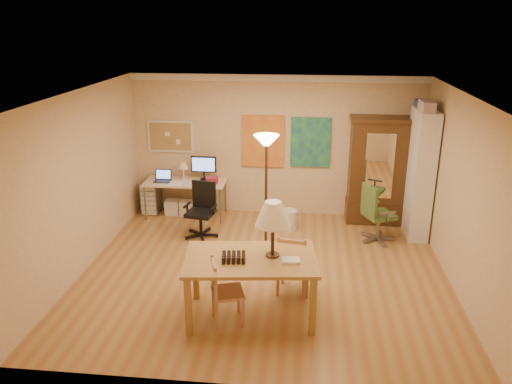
# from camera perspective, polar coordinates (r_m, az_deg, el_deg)

# --- Properties ---
(floor) EXTENTS (5.50, 5.50, 0.00)m
(floor) POSITION_cam_1_polar(r_m,az_deg,el_deg) (7.73, 0.91, -9.12)
(floor) COLOR #9D6737
(floor) RESTS_ON ground
(crown_molding) EXTENTS (5.50, 0.08, 0.12)m
(crown_molding) POSITION_cam_1_polar(r_m,az_deg,el_deg) (9.31, 2.41, 12.90)
(crown_molding) COLOR white
(crown_molding) RESTS_ON floor
(corkboard) EXTENTS (0.90, 0.04, 0.62)m
(corkboard) POSITION_cam_1_polar(r_m,az_deg,el_deg) (9.86, -9.74, 6.27)
(corkboard) COLOR tan
(corkboard) RESTS_ON floor
(art_panel_left) EXTENTS (0.80, 0.04, 1.00)m
(art_panel_left) POSITION_cam_1_polar(r_m,az_deg,el_deg) (9.54, 0.80, 5.82)
(art_panel_left) COLOR gold
(art_panel_left) RESTS_ON floor
(art_panel_right) EXTENTS (0.75, 0.04, 0.95)m
(art_panel_right) POSITION_cam_1_polar(r_m,az_deg,el_deg) (9.51, 6.24, 5.65)
(art_panel_right) COLOR #215687
(art_panel_right) RESTS_ON floor
(dining_table) EXTENTS (1.76, 1.18, 1.56)m
(dining_table) POSITION_cam_1_polar(r_m,az_deg,el_deg) (6.27, 0.31, -6.15)
(dining_table) COLOR olive
(dining_table) RESTS_ON floor
(ladder_chair_back) EXTENTS (0.47, 0.45, 0.90)m
(ladder_chair_back) POSITION_cam_1_polar(r_m,az_deg,el_deg) (7.03, 4.24, -8.38)
(ladder_chair_back) COLOR #A36C4A
(ladder_chair_back) RESTS_ON floor
(ladder_chair_left) EXTENTS (0.49, 0.50, 0.87)m
(ladder_chair_left) POSITION_cam_1_polar(r_m,az_deg,el_deg) (6.41, -3.53, -11.46)
(ladder_chair_left) COLOR #A36C4A
(ladder_chair_left) RESTS_ON floor
(torchiere_lamp) EXTENTS (0.38, 0.38, 2.07)m
(torchiere_lamp) POSITION_cam_1_polar(r_m,az_deg,el_deg) (7.38, 1.18, 3.42)
(torchiere_lamp) COLOR #3E2719
(torchiere_lamp) RESTS_ON floor
(computer_desk) EXTENTS (1.55, 0.68, 1.17)m
(computer_desk) POSITION_cam_1_polar(r_m,az_deg,el_deg) (9.77, -7.81, -0.28)
(computer_desk) COLOR beige
(computer_desk) RESTS_ON floor
(office_chair_black) EXTENTS (0.60, 0.60, 0.98)m
(office_chair_black) POSITION_cam_1_polar(r_m,az_deg,el_deg) (8.86, -6.24, -3.49)
(office_chair_black) COLOR black
(office_chair_black) RESTS_ON floor
(office_chair_green) EXTENTS (0.63, 0.63, 1.03)m
(office_chair_green) POSITION_cam_1_polar(r_m,az_deg,el_deg) (8.88, 13.58, -3.80)
(office_chair_green) COLOR slate
(office_chair_green) RESTS_ON floor
(drawer_cart) EXTENTS (0.33, 0.39, 0.66)m
(drawer_cart) POSITION_cam_1_polar(r_m,az_deg,el_deg) (10.05, -11.91, -0.58)
(drawer_cart) COLOR slate
(drawer_cart) RESTS_ON floor
(armoire) EXTENTS (1.09, 0.52, 2.00)m
(armoire) POSITION_cam_1_polar(r_m,az_deg,el_deg) (9.53, 13.61, 1.63)
(armoire) COLOR #3B2710
(armoire) RESTS_ON floor
(bookshelf) EXTENTS (0.34, 0.90, 2.24)m
(bookshelf) POSITION_cam_1_polar(r_m,az_deg,el_deg) (9.10, 18.19, 1.95)
(bookshelf) COLOR white
(bookshelf) RESTS_ON floor
(wastebin) EXTENTS (0.29, 0.29, 0.37)m
(wastebin) POSITION_cam_1_polar(r_m,az_deg,el_deg) (9.15, 3.82, -3.18)
(wastebin) COLOR silver
(wastebin) RESTS_ON floor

